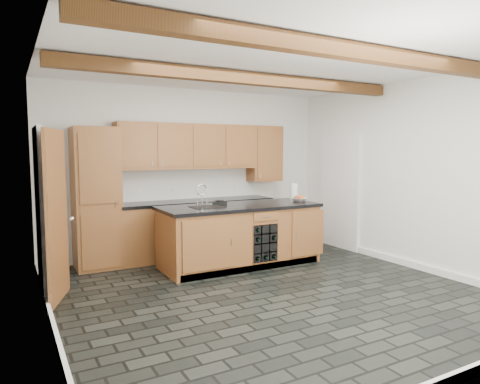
# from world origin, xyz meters

# --- Properties ---
(ground) EXTENTS (5.00, 5.00, 0.00)m
(ground) POSITION_xyz_m (0.00, 0.00, 0.00)
(ground) COLOR black
(ground) RESTS_ON ground
(room_shell) EXTENTS (5.01, 5.00, 5.00)m
(room_shell) POSITION_xyz_m (-0.09, 0.53, 1.53)
(room_shell) COLOR white
(room_shell) RESTS_ON ground
(back_cabinetry) EXTENTS (3.65, 0.62, 2.20)m
(back_cabinetry) POSITION_xyz_m (-0.38, 2.24, 0.98)
(back_cabinetry) COLOR #935E2F
(back_cabinetry) RESTS_ON ground
(island) EXTENTS (2.48, 0.96, 0.93)m
(island) POSITION_xyz_m (0.31, 1.28, 0.46)
(island) COLOR #935E2F
(island) RESTS_ON ground
(faucet) EXTENTS (0.45, 0.40, 0.34)m
(faucet) POSITION_xyz_m (-0.25, 1.33, 0.96)
(faucet) COLOR black
(faucet) RESTS_ON island
(kitchen_scale) EXTENTS (0.23, 0.16, 0.06)m
(kitchen_scale) POSITION_xyz_m (0.05, 1.49, 0.96)
(kitchen_scale) COLOR black
(kitchen_scale) RESTS_ON island
(fruit_bowl) EXTENTS (0.30, 0.30, 0.06)m
(fruit_bowl) POSITION_xyz_m (1.38, 1.24, 0.96)
(fruit_bowl) COLOR beige
(fruit_bowl) RESTS_ON island
(fruit_cluster) EXTENTS (0.16, 0.17, 0.07)m
(fruit_cluster) POSITION_xyz_m (1.38, 1.24, 0.99)
(fruit_cluster) COLOR red
(fruit_cluster) RESTS_ON fruit_bowl
(paper_towel) EXTENTS (0.13, 0.13, 0.28)m
(paper_towel) POSITION_xyz_m (1.42, 1.44, 1.07)
(paper_towel) COLOR white
(paper_towel) RESTS_ON island
(mug) EXTENTS (0.14, 0.14, 0.10)m
(mug) POSITION_xyz_m (-1.30, 2.21, 0.98)
(mug) COLOR white
(mug) RESTS_ON back_cabinetry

